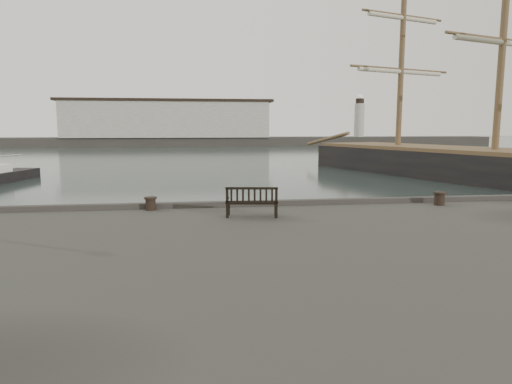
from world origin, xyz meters
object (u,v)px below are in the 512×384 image
Objects in this scene: bollard_right at (439,198)px; yacht_d at (1,179)px; bollard_left at (151,204)px; bench at (252,207)px; tall_ship_main at (493,173)px.

bollard_right is 0.05× the size of yacht_d.
yacht_d is at bearing 120.80° from bollard_left.
yacht_d reaches higher than bench.
bollard_right is 0.01× the size of tall_ship_main.
bench reaches higher than bollard_left.
yacht_d reaches higher than bollard_left.
bench is 3.57m from bollard_left.
bench reaches higher than bollard_right.
yacht_d is (-16.87, 24.53, -1.62)m from bench.
bollard_left is at bearing -162.94° from tall_ship_main.
bench is 29.81m from yacht_d.
tall_ship_main reaches higher than bench.
bollard_left is 0.04× the size of yacht_d.
yacht_d is 38.98m from tall_ship_main.
yacht_d is at bearing 133.18° from bench.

